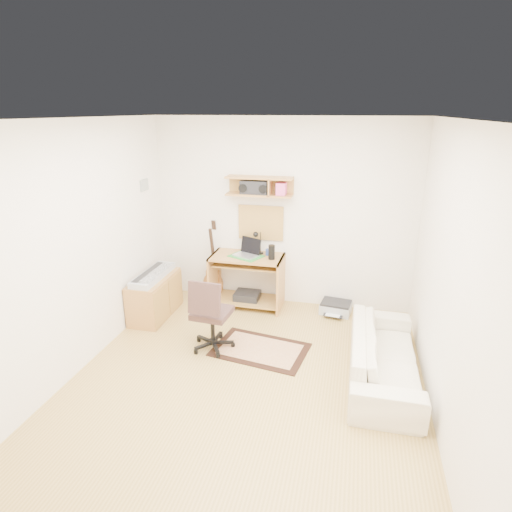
% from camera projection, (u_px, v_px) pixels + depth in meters
% --- Properties ---
extents(floor, '(3.60, 4.00, 0.01)m').
position_uv_depth(floor, '(247.00, 379.00, 4.45)').
color(floor, tan).
rests_on(floor, ground).
extents(ceiling, '(3.60, 4.00, 0.01)m').
position_uv_depth(ceiling, '(245.00, 118.00, 3.60)').
color(ceiling, white).
rests_on(ceiling, ground).
extents(back_wall, '(3.60, 0.01, 2.60)m').
position_uv_depth(back_wall, '(282.00, 214.00, 5.87)').
color(back_wall, white).
rests_on(back_wall, ground).
extents(left_wall, '(0.01, 4.00, 2.60)m').
position_uv_depth(left_wall, '(78.00, 249.00, 4.42)').
color(left_wall, white).
rests_on(left_wall, ground).
extents(right_wall, '(0.01, 4.00, 2.60)m').
position_uv_depth(right_wall, '(450.00, 279.00, 3.63)').
color(right_wall, white).
rests_on(right_wall, ground).
extents(wall_shelf, '(0.90, 0.25, 0.26)m').
position_uv_depth(wall_shelf, '(259.00, 186.00, 5.68)').
color(wall_shelf, '#B88141').
rests_on(wall_shelf, back_wall).
extents(cork_board, '(0.64, 0.03, 0.49)m').
position_uv_depth(cork_board, '(261.00, 223.00, 5.95)').
color(cork_board, tan).
rests_on(cork_board, back_wall).
extents(wall_photo, '(0.02, 0.20, 0.15)m').
position_uv_depth(wall_photo, '(144.00, 185.00, 5.66)').
color(wall_photo, '#4C8CBF').
rests_on(wall_photo, left_wall).
extents(desk, '(1.00, 0.55, 0.75)m').
position_uv_depth(desk, '(247.00, 281.00, 6.01)').
color(desk, '#B88141').
rests_on(desk, floor).
extents(laptop, '(0.43, 0.43, 0.25)m').
position_uv_depth(laptop, '(246.00, 248.00, 5.83)').
color(laptop, silver).
rests_on(laptop, desk).
extents(speaker, '(0.09, 0.09, 0.20)m').
position_uv_depth(speaker, '(272.00, 252.00, 5.73)').
color(speaker, black).
rests_on(speaker, desk).
extents(desk_lamp, '(0.11, 0.11, 0.33)m').
position_uv_depth(desk_lamp, '(260.00, 243.00, 5.93)').
color(desk_lamp, black).
rests_on(desk_lamp, desk).
extents(pencil_cup, '(0.06, 0.06, 0.09)m').
position_uv_depth(pencil_cup, '(268.00, 252.00, 5.90)').
color(pencil_cup, navy).
rests_on(pencil_cup, desk).
extents(boombox, '(0.37, 0.17, 0.19)m').
position_uv_depth(boombox, '(254.00, 188.00, 5.70)').
color(boombox, black).
rests_on(boombox, wall_shelf).
extents(rug, '(1.16, 0.87, 0.01)m').
position_uv_depth(rug, '(260.00, 349.00, 4.98)').
color(rug, beige).
rests_on(rug, floor).
extents(task_chair, '(0.50, 0.50, 0.91)m').
position_uv_depth(task_chair, '(212.00, 313.00, 4.89)').
color(task_chair, '#3A2622').
rests_on(task_chair, floor).
extents(cabinet, '(0.40, 0.90, 0.55)m').
position_uv_depth(cabinet, '(155.00, 296.00, 5.75)').
color(cabinet, '#B88141').
rests_on(cabinet, floor).
extents(music_keyboard, '(0.27, 0.86, 0.08)m').
position_uv_depth(music_keyboard, '(153.00, 275.00, 5.65)').
color(music_keyboard, '#B2B5BA').
rests_on(music_keyboard, cabinet).
extents(guitar, '(0.33, 0.23, 1.17)m').
position_uv_depth(guitar, '(212.00, 261.00, 6.19)').
color(guitar, '#A76933').
rests_on(guitar, floor).
extents(waste_basket, '(0.28, 0.28, 0.33)m').
position_uv_depth(waste_basket, '(148.00, 311.00, 5.59)').
color(waste_basket, white).
rests_on(waste_basket, floor).
extents(printer, '(0.45, 0.37, 0.15)m').
position_uv_depth(printer, '(336.00, 307.00, 5.88)').
color(printer, '#A5A8AA').
rests_on(printer, floor).
extents(sofa, '(0.50, 1.73, 0.67)m').
position_uv_depth(sofa, '(385.00, 348.00, 4.39)').
color(sofa, beige).
rests_on(sofa, floor).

